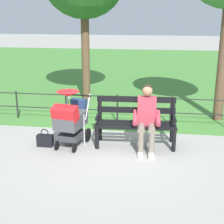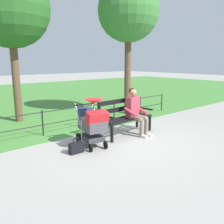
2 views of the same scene
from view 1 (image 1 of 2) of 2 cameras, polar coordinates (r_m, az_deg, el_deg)
name	(u,v)px [view 1 (image 1 of 2)]	position (r m, az deg, el deg)	size (l,w,h in m)	color
ground_plane	(109,144)	(6.78, -0.52, -5.62)	(60.00, 60.00, 0.00)	#9E9B93
grass_lawn	(137,70)	(15.23, 4.37, 7.32)	(40.00, 16.00, 0.01)	#478438
park_bench	(136,119)	(6.64, 4.14, -1.28)	(1.62, 0.67, 0.96)	black
person_on_bench	(147,116)	(6.38, 6.02, -0.71)	(0.55, 0.74, 1.28)	slate
stroller	(71,118)	(6.55, -7.20, -1.03)	(0.64, 0.95, 1.15)	black
handbag	(45,140)	(6.78, -11.52, -4.81)	(0.32, 0.14, 0.37)	black
park_fence	(129,106)	(7.90, 2.92, 0.99)	(7.66, 0.04, 0.70)	black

